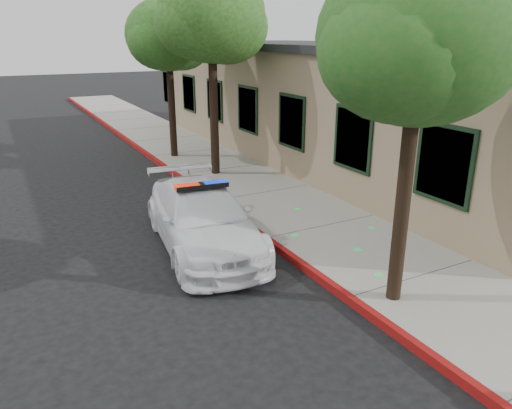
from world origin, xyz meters
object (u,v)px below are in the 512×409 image
object	(u,v)px
clapboard_building	(343,102)
police_car	(203,218)
street_tree_far	(169,38)
street_tree_mid	(212,21)
street_tree_near	(420,46)

from	to	relation	value
clapboard_building	police_car	xyz separation A→B (m)	(-7.98, -5.48, -1.43)
clapboard_building	street_tree_far	size ratio (longest dim) A/B	3.69
police_car	street_tree_mid	world-z (taller)	street_tree_mid
street_tree_mid	street_tree_far	bearing A→B (deg)	97.47
clapboard_building	street_tree_near	distance (m)	11.34
police_car	street_tree_mid	bearing A→B (deg)	70.85
street_tree_near	street_tree_mid	world-z (taller)	street_tree_mid
street_tree_near	street_tree_far	xyz separation A→B (m)	(0.18, 12.00, 0.05)
street_tree_mid	street_tree_far	world-z (taller)	street_tree_mid
street_tree_near	street_tree_mid	bearing A→B (deg)	86.39
clapboard_building	street_tree_far	world-z (taller)	street_tree_far
street_tree_near	street_tree_mid	xyz separation A→B (m)	(0.57, 9.04, 0.57)
clapboard_building	street_tree_mid	xyz separation A→B (m)	(-5.41, -0.33, 2.80)
street_tree_near	street_tree_far	size ratio (longest dim) A/B	1.00
clapboard_building	street_tree_far	xyz separation A→B (m)	(-5.80, 2.63, 2.28)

